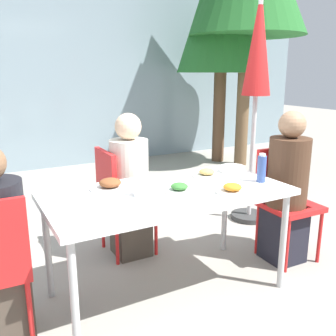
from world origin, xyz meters
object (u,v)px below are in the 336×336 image
salad_bowl (233,169)px  chair_right (284,194)px  person_right (287,192)px  chair_far (119,193)px  closed_umbrella (257,61)px  person_far (130,189)px  drinking_cup (140,188)px  bottle (262,168)px

salad_bowl → chair_right: bearing=-15.2°
person_right → salad_bowl: (-0.38, 0.20, 0.18)m
chair_far → closed_umbrella: bearing=93.1°
person_right → salad_bowl: person_right is taller
person_right → salad_bowl: bearing=-25.1°
chair_right → person_right: bearing=57.9°
chair_right → salad_bowl: (-0.44, 0.12, 0.23)m
closed_umbrella → person_far: bearing=-174.9°
chair_right → person_right: person_right is taller
person_right → person_far: bearing=-31.2°
person_far → drinking_cup: size_ratio=12.05×
person_right → bottle: 0.46m
chair_right → person_right: 0.11m
chair_far → person_right: bearing=57.0°
chair_right → person_right: (-0.05, -0.08, 0.05)m
bottle → salad_bowl: bottle is taller
closed_umbrella → salad_bowl: 1.24m
person_far → closed_umbrella: size_ratio=0.53×
drinking_cup → person_far: bearing=72.4°
closed_umbrella → drinking_cup: (-1.58, -0.77, -0.79)m
chair_right → salad_bowl: 0.51m
closed_umbrella → salad_bowl: closed_umbrella is taller
person_right → person_far: person_right is taller
closed_umbrella → salad_bowl: size_ratio=12.17×
drinking_cup → salad_bowl: size_ratio=0.53×
chair_far → drinking_cup: bearing=-10.0°
person_right → salad_bowl: 0.47m
chair_far → salad_bowl: chair_far is taller
person_right → person_far: size_ratio=1.02×
chair_far → closed_umbrella: (1.45, 0.07, 1.05)m
chair_right → closed_umbrella: closed_umbrella is taller
chair_far → drinking_cup: 0.76m
person_far → drinking_cup: person_far is taller
person_far → bottle: person_far is taller
bottle → person_far: bearing=130.3°
person_right → chair_far: (-1.11, 0.73, -0.05)m
closed_umbrella → chair_far: bearing=-177.2°
chair_right → closed_umbrella: size_ratio=0.40×
chair_right → salad_bowl: size_ratio=4.85×
chair_right → salad_bowl: bearing=-13.1°
bottle → salad_bowl: bearing=92.4°
chair_right → drinking_cup: size_ratio=9.10×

